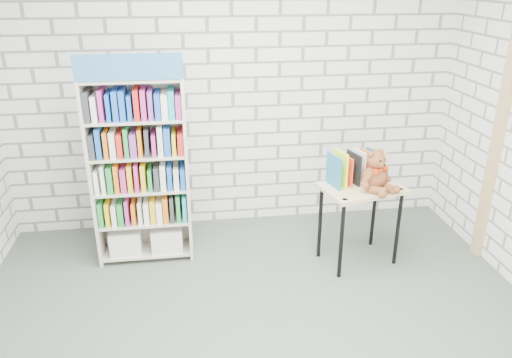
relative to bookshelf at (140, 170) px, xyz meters
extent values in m
plane|color=#485245|center=(0.90, -1.36, -0.87)|extent=(4.50, 4.50, 0.00)
cube|color=silver|center=(0.90, 0.64, 0.53)|extent=(4.50, 0.02, 2.80)
cube|color=beige|center=(-0.41, -0.01, -0.02)|extent=(0.03, 0.33, 1.71)
cube|color=beige|center=(0.41, -0.01, -0.02)|extent=(0.03, 0.33, 1.71)
cube|color=beige|center=(0.00, 0.15, -0.02)|extent=(0.85, 0.02, 1.71)
cube|color=teal|center=(0.00, -0.16, 0.94)|extent=(0.85, 0.02, 0.21)
cube|color=beige|center=(0.00, -0.01, -0.82)|extent=(0.80, 0.31, 0.02)
cube|color=beige|center=(0.00, -0.01, -0.50)|extent=(0.80, 0.31, 0.02)
cube|color=beige|center=(0.00, -0.01, -0.17)|extent=(0.80, 0.31, 0.02)
cube|color=beige|center=(0.00, -0.01, 0.15)|extent=(0.80, 0.31, 0.02)
cube|color=beige|center=(0.00, -0.01, 0.47)|extent=(0.80, 0.31, 0.02)
cube|color=beige|center=(0.00, -0.01, 0.81)|extent=(0.80, 0.31, 0.02)
cube|color=silver|center=(-0.19, -0.01, -0.69)|extent=(0.28, 0.27, 0.23)
cube|color=silver|center=(0.19, -0.01, -0.69)|extent=(0.28, 0.27, 0.23)
cube|color=white|center=(0.00, -0.02, -0.37)|extent=(0.80, 0.27, 0.23)
cube|color=purple|center=(0.00, -0.02, -0.05)|extent=(0.80, 0.27, 0.23)
cube|color=#333338|center=(0.00, -0.02, 0.28)|extent=(0.80, 0.27, 0.23)
cube|color=red|center=(0.00, -0.02, 0.60)|extent=(0.80, 0.27, 0.23)
cube|color=tan|center=(1.94, -0.36, -0.14)|extent=(0.79, 0.64, 0.03)
cylinder|color=black|center=(1.70, -0.61, -0.52)|extent=(0.03, 0.03, 0.72)
cylinder|color=black|center=(1.61, -0.25, -0.52)|extent=(0.03, 0.03, 0.72)
cylinder|color=black|center=(2.27, -0.47, -0.52)|extent=(0.03, 0.03, 0.72)
cylinder|color=black|center=(2.18, -0.11, -0.52)|extent=(0.03, 0.03, 0.72)
cylinder|color=black|center=(1.71, -0.60, -0.13)|extent=(0.05, 0.05, 0.01)
cylinder|color=black|center=(2.26, -0.46, -0.13)|extent=(0.05, 0.05, 0.01)
cube|color=#206B8D|center=(1.68, -0.31, 0.02)|extent=(0.07, 0.21, 0.29)
cube|color=#EBFF28|center=(1.75, -0.29, 0.02)|extent=(0.07, 0.21, 0.29)
cube|color=red|center=(1.81, -0.27, 0.02)|extent=(0.07, 0.21, 0.29)
cube|color=black|center=(1.88, -0.26, 0.02)|extent=(0.07, 0.21, 0.29)
cube|color=white|center=(1.95, -0.24, 0.02)|extent=(0.07, 0.21, 0.29)
cube|color=orange|center=(2.01, -0.23, 0.02)|extent=(0.07, 0.21, 0.29)
cube|color=#2B65A4|center=(2.08, -0.21, 0.02)|extent=(0.07, 0.21, 0.29)
cube|color=#DDCB49|center=(2.14, -0.19, 0.02)|extent=(0.07, 0.21, 0.29)
ellipsoid|color=brown|center=(2.02, -0.43, -0.02)|extent=(0.21, 0.18, 0.21)
sphere|color=brown|center=(2.02, -0.43, 0.15)|extent=(0.15, 0.15, 0.15)
sphere|color=brown|center=(1.96, -0.44, 0.21)|extent=(0.06, 0.06, 0.06)
sphere|color=brown|center=(2.06, -0.39, 0.21)|extent=(0.06, 0.06, 0.06)
sphere|color=brown|center=(2.05, -0.49, 0.13)|extent=(0.06, 0.06, 0.06)
sphere|color=black|center=(2.02, -0.50, 0.17)|extent=(0.02, 0.02, 0.02)
sphere|color=black|center=(2.07, -0.48, 0.17)|extent=(0.02, 0.02, 0.02)
sphere|color=black|center=(2.06, -0.51, 0.13)|extent=(0.02, 0.02, 0.02)
cylinder|color=brown|center=(1.93, -0.49, 0.01)|extent=(0.12, 0.08, 0.15)
cylinder|color=brown|center=(2.12, -0.40, 0.01)|extent=(0.10, 0.12, 0.15)
sphere|color=brown|center=(1.91, -0.52, -0.05)|extent=(0.06, 0.06, 0.06)
sphere|color=brown|center=(2.16, -0.40, -0.05)|extent=(0.06, 0.06, 0.06)
cylinder|color=brown|center=(2.01, -0.55, -0.08)|extent=(0.16, 0.16, 0.09)
cylinder|color=brown|center=(2.12, -0.50, -0.08)|extent=(0.09, 0.17, 0.09)
sphere|color=brown|center=(2.02, -0.63, -0.09)|extent=(0.07, 0.07, 0.07)
sphere|color=brown|center=(2.18, -0.55, -0.09)|extent=(0.07, 0.07, 0.07)
cone|color=red|center=(2.01, -0.50, 0.07)|extent=(0.08, 0.08, 0.06)
cone|color=red|center=(2.08, -0.47, 0.07)|extent=(0.08, 0.08, 0.06)
sphere|color=red|center=(2.05, -0.49, 0.07)|extent=(0.03, 0.03, 0.03)
cube|color=tan|center=(3.13, -0.41, 0.18)|extent=(0.05, 0.12, 2.10)
camera|label=1|loc=(0.44, -4.24, 1.63)|focal=35.00mm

